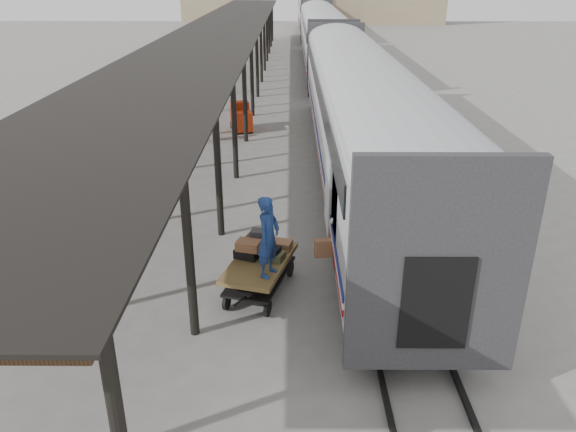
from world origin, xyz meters
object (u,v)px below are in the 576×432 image
at_px(porter, 268,237).
at_px(luggage_tug, 241,118).
at_px(pedestrian, 197,125).
at_px(baggage_cart, 260,268).

bearing_deg(porter, luggage_tug, 32.65).
bearing_deg(porter, pedestrian, 41.11).
xyz_separation_m(baggage_cart, luggage_tug, (-1.70, 15.15, -0.03)).
relative_size(porter, pedestrian, 1.14).
height_order(baggage_cart, luggage_tug, luggage_tug).
xyz_separation_m(porter, pedestrian, (-3.78, 13.64, -0.98)).
distance_m(porter, pedestrian, 14.18).
bearing_deg(pedestrian, luggage_tug, -106.60).
relative_size(luggage_tug, porter, 0.89).
xyz_separation_m(baggage_cart, pedestrian, (-3.53, 12.99, 0.19)).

